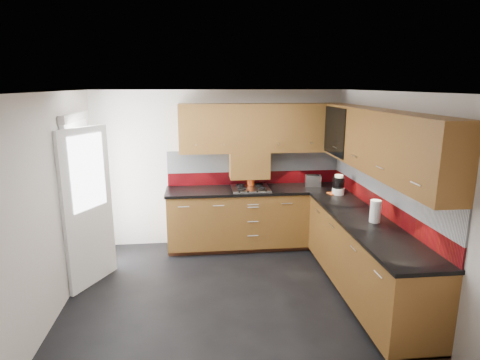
{
  "coord_description": "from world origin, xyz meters",
  "views": [
    {
      "loc": [
        -0.33,
        -4.31,
        2.48
      ],
      "look_at": [
        0.2,
        0.65,
        1.28
      ],
      "focal_mm": 30.0,
      "sensor_mm": 36.0,
      "label": 1
    }
  ],
  "objects": [
    {
      "name": "room",
      "position": [
        0.0,
        0.0,
        1.5
      ],
      "size": [
        4.0,
        3.8,
        2.64
      ],
      "color": "black"
    },
    {
      "name": "base_cabinets",
      "position": [
        1.07,
        0.72,
        0.44
      ],
      "size": [
        2.7,
        3.2,
        0.95
      ],
      "color": "#5A3414",
      "rests_on": "room"
    },
    {
      "name": "countertop",
      "position": [
        1.05,
        0.7,
        0.92
      ],
      "size": [
        2.72,
        3.22,
        0.04
      ],
      "color": "black",
      "rests_on": "base_cabinets"
    },
    {
      "name": "backsplash",
      "position": [
        1.28,
        0.93,
        1.21
      ],
      "size": [
        2.7,
        3.2,
        0.54
      ],
      "color": "maroon",
      "rests_on": "countertop"
    },
    {
      "name": "upper_cabinets",
      "position": [
        1.23,
        0.78,
        1.84
      ],
      "size": [
        2.5,
        3.2,
        0.72
      ],
      "color": "#5A3414",
      "rests_on": "room"
    },
    {
      "name": "extractor_hood",
      "position": [
        0.45,
        1.64,
        1.28
      ],
      "size": [
        0.6,
        0.33,
        0.4
      ],
      "primitive_type": "cube",
      "color": "#5A3414",
      "rests_on": "room"
    },
    {
      "name": "glass_cabinet",
      "position": [
        1.71,
        1.07,
        1.87
      ],
      "size": [
        0.32,
        0.8,
        0.66
      ],
      "color": "black",
      "rests_on": "room"
    },
    {
      "name": "back_door",
      "position": [
        -1.78,
        0.75,
        1.03
      ],
      "size": [
        0.42,
        1.19,
        2.04
      ],
      "color": "white",
      "rests_on": "room"
    },
    {
      "name": "gas_hob",
      "position": [
        0.45,
        1.47,
        0.95
      ],
      "size": [
        0.57,
        0.5,
        0.04
      ],
      "color": "silver",
      "rests_on": "countertop"
    },
    {
      "name": "utensil_pot",
      "position": [
        0.47,
        1.65,
        1.03
      ],
      "size": [
        0.11,
        0.11,
        0.41
      ],
      "color": "#DD4B14",
      "rests_on": "countertop"
    },
    {
      "name": "toaster",
      "position": [
        1.44,
        1.56,
        1.02
      ],
      "size": [
        0.26,
        0.19,
        0.18
      ],
      "color": "silver",
      "rests_on": "countertop"
    },
    {
      "name": "food_processor",
      "position": [
        1.66,
        1.04,
        1.07
      ],
      "size": [
        0.17,
        0.17,
        0.29
      ],
      "color": "white",
      "rests_on": "countertop"
    },
    {
      "name": "paper_towel",
      "position": [
        1.67,
        -0.15,
        1.07
      ],
      "size": [
        0.16,
        0.16,
        0.26
      ],
      "primitive_type": "cylinder",
      "rotation": [
        0.0,
        0.0,
        -0.39
      ],
      "color": "white",
      "rests_on": "countertop"
    },
    {
      "name": "orange_cloth",
      "position": [
        1.61,
        1.08,
        0.95
      ],
      "size": [
        0.18,
        0.16,
        0.02
      ],
      "primitive_type": "cube",
      "rotation": [
        0.0,
        0.0,
        0.24
      ],
      "color": "orange",
      "rests_on": "countertop"
    }
  ]
}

